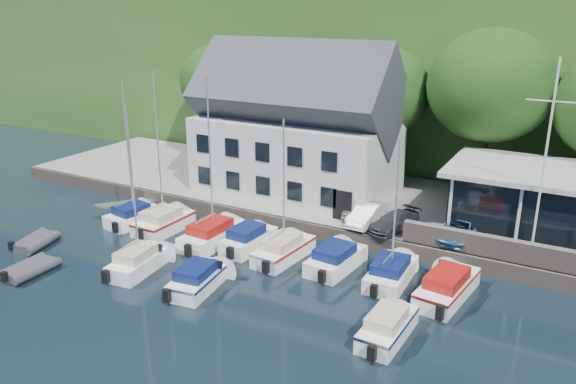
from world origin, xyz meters
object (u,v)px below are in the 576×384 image
Objects in this scene: car_silver at (356,206)px; boat_r1_5 at (336,257)px; boat_r1_4 at (284,185)px; boat_r2_2 at (199,276)px; harbor_building at (297,133)px; boat_r2_1 at (134,197)px; boat_r1_7 at (448,284)px; boat_r2_4 at (388,324)px; dinghy_1 at (29,267)px; flagpole at (544,164)px; car_blue at (461,228)px; boat_r1_2 at (211,170)px; car_white at (367,214)px; boat_r1_0 at (129,162)px; boat_r1_1 at (159,162)px; car_dgrey at (394,222)px; club_pavilion at (562,206)px; boat_r1_3 at (249,237)px; dinghy_0 at (36,240)px; boat_r1_6 at (395,209)px.

boat_r1_5 is at bearing -90.82° from car_silver.
boat_r1_5 is at bearing 11.80° from boat_r1_4.
boat_r2_2 is (-2.16, -5.31, -3.87)m from boat_r1_4.
harbor_building is 1.64× the size of boat_r2_1.
boat_r2_4 is (-1.41, -5.00, -0.06)m from boat_r1_7.
boat_r1_5 reaches higher than dinghy_1.
flagpole is at bearing 65.77° from boat_r2_4.
harbor_building is 13.86m from car_blue.
boat_r1_2 reaches higher than car_blue.
harbor_building is at bearing 155.12° from car_white.
boat_r1_1 is (2.58, 0.06, 0.33)m from boat_r1_0.
boat_r1_5 is (1.33, -6.00, -0.90)m from car_silver.
boat_r2_4 is 20.00m from dinghy_1.
car_dgrey is 0.36× the size of flagpole.
dinghy_1 is (-25.46, -17.18, -2.68)m from club_pavilion.
boat_r1_4 reaches higher than boat_r2_2.
boat_r1_2 reaches higher than boat_r1_4.
car_white is 1.87m from car_dgrey.
boat_r1_1 is 1.65× the size of boat_r1_3.
boat_r1_1 is at bearing -172.87° from boat_r1_5.
boat_r1_5 is at bearing 6.33° from boat_r1_2.
club_pavilion is 31.98m from dinghy_0.
harbor_building reaches higher than club_pavilion.
dinghy_1 is (-8.88, -8.82, -0.40)m from boat_r1_3.
harbor_building reaches higher than dinghy_1.
car_white is 1.23× the size of dinghy_1.
dinghy_0 is (-16.32, -12.20, -1.26)m from car_silver.
car_dgrey is 11.71m from boat_r1_2.
dinghy_0 is at bearing 135.90° from dinghy_1.
car_white reaches higher than car_dgrey.
boat_r2_4 is at bearing -49.06° from harbor_building.
car_silver is 0.65× the size of boat_r2_4.
harbor_building reaches higher than boat_r1_7.
boat_r1_2 is at bearing 110.88° from boat_r2_2.
boat_r1_0 is at bearing 49.71° from dinghy_0.
car_blue is 24.93m from dinghy_1.
car_blue reaches higher than boat_r1_7.
boat_r1_5 is at bearing 135.03° from boat_r2_4.
harbor_building is 2.49× the size of boat_r2_2.
car_silver reaches higher than dinghy_1.
boat_r2_1 reaches higher than boat_r1_6.
flagpole reaches higher than boat_r2_2.
car_white is 5.03m from boat_r1_5.
boat_r1_0 reaches higher than car_blue.
boat_r1_6 is (3.37, -4.94, 2.56)m from car_white.
boat_r1_1 reaches higher than boat_r1_3.
car_white is 20.83m from dinghy_0.
boat_r1_5 is 1.89× the size of dinghy_1.
car_silver is 9.99m from boat_r1_7.
dinghy_1 is at bearing -78.82° from boat_r1_0.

